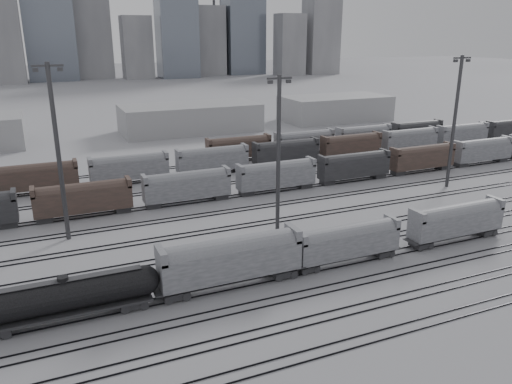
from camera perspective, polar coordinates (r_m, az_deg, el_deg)
name	(u,v)px	position (r m, az deg, el deg)	size (l,w,h in m)	color
ground	(329,271)	(63.31, 8.39, -8.87)	(900.00, 900.00, 0.00)	#AEADB2
tracks	(270,223)	(77.32, 1.61, -3.54)	(220.00, 71.50, 0.16)	black
tank_car_b	(65,297)	(54.96, -20.99, -11.10)	(19.24, 3.21, 4.75)	#232325
hopper_car_a	(231,258)	(57.41, -2.89, -7.51)	(16.71, 3.32, 5.98)	#232325
hopper_car_b	(347,240)	(64.30, 10.40, -5.45)	(14.26, 2.83, 5.10)	#232325
hopper_car_c	(456,219)	(75.25, 21.93, -2.89)	(14.87, 2.96, 5.32)	#232325
light_mast_b	(58,150)	(72.77, -21.71, 4.51)	(3.94, 0.63, 24.61)	#38383A
light_mast_c	(278,153)	(70.33, 2.58, 4.52)	(3.64, 0.58, 22.78)	#38383A
light_mast_d	(455,119)	(99.59, 21.76, 7.72)	(3.90, 0.62, 24.37)	#38383A
bg_string_near	(276,177)	(92.13, 2.33, 1.78)	(151.00, 3.00, 5.60)	gray
bg_string_mid	(286,153)	(110.30, 3.42, 4.45)	(151.00, 3.00, 5.60)	#232325
bg_string_far	(334,140)	(125.57, 8.96, 5.91)	(66.00, 3.00, 5.60)	brown
warehouse_mid	(190,118)	(150.32, -7.51, 8.39)	(40.00, 18.00, 8.00)	gray
warehouse_right	(335,108)	(170.75, 9.03, 9.44)	(35.00, 18.00, 8.00)	gray
skyline	(103,21)	(330.37, -17.08, 18.21)	(316.00, 22.40, 95.00)	#98979A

